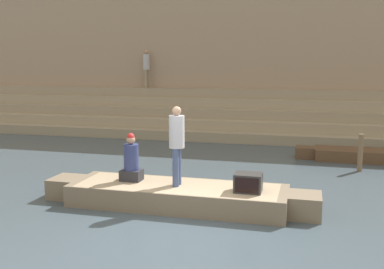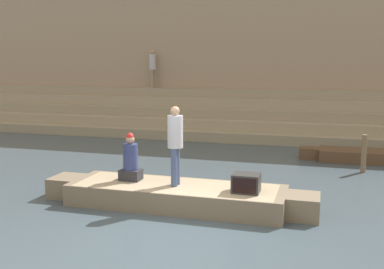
% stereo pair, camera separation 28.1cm
% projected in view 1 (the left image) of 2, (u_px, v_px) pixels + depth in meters
% --- Properties ---
extents(ground_plane, '(120.00, 120.00, 0.00)m').
position_uv_depth(ground_plane, '(181.00, 231.00, 8.07)').
color(ground_plane, '#3D4C56').
extents(ghat_steps, '(36.00, 2.92, 1.91)m').
position_uv_depth(ghat_steps, '(255.00, 120.00, 18.43)').
color(ghat_steps, gray).
rests_on(ghat_steps, ground).
extents(back_wall, '(34.20, 1.28, 8.01)m').
position_uv_depth(back_wall, '(261.00, 41.00, 19.51)').
color(back_wall, tan).
rests_on(back_wall, ground).
extents(rowboat_main, '(5.87, 1.52, 0.45)m').
position_uv_depth(rowboat_main, '(178.00, 195.00, 9.49)').
color(rowboat_main, '#756651').
rests_on(rowboat_main, ground).
extents(person_standing, '(0.32, 0.32, 1.67)m').
position_uv_depth(person_standing, '(177.00, 140.00, 9.29)').
color(person_standing, '#3D4C75').
rests_on(person_standing, rowboat_main).
extents(person_rowing, '(0.45, 0.35, 1.05)m').
position_uv_depth(person_rowing, '(131.00, 162.00, 9.78)').
color(person_rowing, '#28282D').
rests_on(person_rowing, rowboat_main).
extents(tv_set, '(0.54, 0.45, 0.37)m').
position_uv_depth(tv_set, '(248.00, 183.00, 8.95)').
color(tv_set, '#2D2D2D').
rests_on(tv_set, rowboat_main).
extents(mooring_post, '(0.14, 0.14, 1.06)m').
position_uv_depth(mooring_post, '(360.00, 153.00, 12.51)').
color(mooring_post, brown).
rests_on(mooring_post, ground).
extents(person_on_steps, '(0.29, 0.29, 1.69)m').
position_uv_depth(person_on_steps, '(146.00, 66.00, 20.08)').
color(person_on_steps, gray).
rests_on(person_on_steps, ghat_steps).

